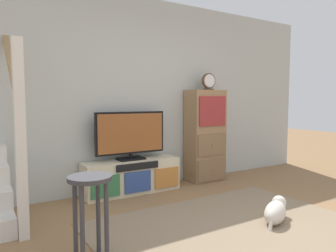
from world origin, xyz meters
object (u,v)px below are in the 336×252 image
Objects in this scene: side_cabinet at (205,136)px; dog at (276,211)px; desk_clock at (209,82)px; media_console at (132,176)px; bar_stool_near at (90,198)px; television at (131,134)px.

dog is at bearing -104.67° from side_cabinet.
side_cabinet is at bearing 161.75° from desk_clock.
side_cabinet is (1.26, 0.01, 0.48)m from media_console.
bar_stool_near is at bearing 172.93° from dog.
television is 2.05m from dog.
television is 1.47× the size of bar_stool_near.
dog is (0.81, -1.73, -0.11)m from media_console.
bar_stool_near reaches higher than dog.
television is (-0.00, 0.02, 0.57)m from media_console.
bar_stool_near is at bearing -146.95° from side_cabinet.
media_console is 5.11× the size of desk_clock.
media_console is at bearing 115.04° from dog.
desk_clock is at bearing -0.21° from media_console.
desk_clock is (1.31, -0.03, 0.74)m from television.
television reaches higher than media_console.
media_console is 1.91m from dog.
dog is (-0.50, -1.73, -1.42)m from desk_clock.
desk_clock is 2.29m from dog.
bar_stool_near is 1.92m from dog.
side_cabinet is at bearing -0.62° from television.
bar_stool_near is (-2.37, -1.50, -1.04)m from desk_clock.
bar_stool_near reaches higher than media_console.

